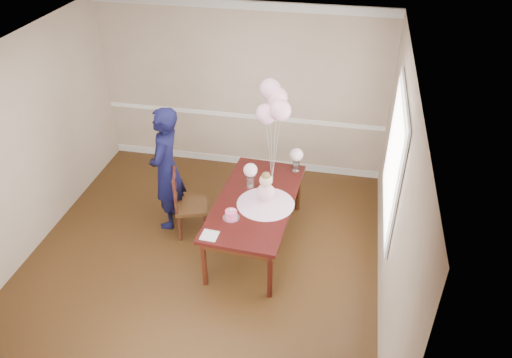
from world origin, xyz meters
The scene contains 49 objects.
floor centered at (0.00, 0.00, 0.00)m, with size 4.50×5.00×0.00m, color #311C0C.
ceiling centered at (0.00, 0.00, 2.70)m, with size 4.50×5.00×0.02m, color silver.
wall_back centered at (0.00, 2.50, 1.35)m, with size 4.50×0.02×2.70m, color tan.
wall_left centered at (-2.25, 0.00, 1.35)m, with size 0.02×5.00×2.70m, color tan.
wall_right centered at (2.25, 0.00, 1.35)m, with size 0.02×5.00×2.70m, color tan.
chair_rail_trim centered at (0.00, 2.49, 0.90)m, with size 4.50×0.02×0.07m, color white.
crown_molding centered at (0.00, 2.49, 2.63)m, with size 4.50×0.02×0.12m, color silver.
baseboard_trim centered at (0.00, 2.49, 0.06)m, with size 4.50×0.02×0.12m, color silver.
window_frame centered at (2.23, 0.50, 1.55)m, with size 0.02×1.66×1.56m, color white.
window_blinds centered at (2.21, 0.50, 1.55)m, with size 0.01×1.50×1.40m, color white.
dining_table_top centered at (0.62, 0.54, 0.70)m, with size 0.96×1.93×0.05m, color black.
table_apron centered at (0.62, 0.54, 0.63)m, with size 0.87×1.83×0.10m, color black.
table_leg_fl centered at (0.17, -0.33, 0.34)m, with size 0.07×0.07×0.67m, color black.
table_leg_fr centered at (0.98, -0.37, 0.34)m, with size 0.07×0.07×0.67m, color black.
table_leg_bl centered at (0.26, 1.44, 0.34)m, with size 0.07×0.07×0.67m, color black.
table_leg_br centered at (1.07, 1.40, 0.34)m, with size 0.07×0.07×0.67m, color black.
baby_skirt centered at (0.76, 0.48, 0.77)m, with size 0.73×0.73×0.10m, color #F1B1DA.
baby_torso centered at (0.76, 0.48, 0.90)m, with size 0.23×0.23×0.23m, color #FFA1D9.
baby_head centered at (0.76, 0.48, 1.08)m, with size 0.16×0.16×0.16m, color beige.
baby_hair centered at (0.76, 0.48, 1.14)m, with size 0.12×0.12×0.12m, color brown.
cake_platter centered at (0.40, 0.11, 0.73)m, with size 0.21×0.21×0.01m, color #B9B9BD.
birthday_cake centered at (0.40, 0.11, 0.78)m, with size 0.14×0.14×0.10m, color #FF508D.
cake_flower_a centered at (0.40, 0.11, 0.84)m, with size 0.03×0.03×0.03m, color white.
cake_flower_b centered at (0.43, 0.13, 0.84)m, with size 0.03×0.03×0.03m, color white.
rose_vase_near centered at (0.49, 0.83, 0.80)m, with size 0.10×0.10×0.15m, color white.
roses_near centered at (0.49, 0.83, 0.97)m, with size 0.18×0.18×0.18m, color #FFD5DC.
rose_vase_far centered at (1.03, 1.33, 0.80)m, with size 0.10×0.10×0.15m, color silver.
roses_far centered at (1.03, 1.33, 0.97)m, with size 0.18×0.18×0.18m, color #FFD5DC.
napkin centered at (0.24, -0.26, 0.73)m, with size 0.19×0.19×0.01m, color silver.
balloon_weight centered at (0.75, 1.06, 0.73)m, with size 0.04×0.04×0.02m, color silver.
balloon_a centered at (0.65, 1.07, 1.69)m, with size 0.27×0.27×0.27m, color #F5AECA.
balloon_b centered at (0.84, 1.01, 1.78)m, with size 0.27×0.27×0.27m, color #FFB4CF.
balloon_c centered at (0.77, 1.16, 1.88)m, with size 0.27×0.27×0.27m, color #EAA5B5.
balloon_d centered at (0.67, 1.18, 1.98)m, with size 0.27×0.27×0.27m, color #E09FC1.
balloon_ribbon_a centered at (0.70, 1.06, 1.14)m, with size 0.00×0.00×0.81m, color silver.
balloon_ribbon_b centered at (0.79, 1.03, 1.19)m, with size 0.00×0.00×0.91m, color silver.
balloon_ribbon_c centered at (0.76, 1.11, 1.23)m, with size 0.00×0.00×1.00m, color white.
balloon_ribbon_d centered at (0.71, 1.12, 1.28)m, with size 0.00×0.00×1.10m, color silver.
dining_chair_seat centered at (-0.28, 0.61, 0.43)m, with size 0.42×0.42×0.05m, color #38200F.
chair_leg_fl centered at (-0.39, 0.39, 0.21)m, with size 0.04×0.04×0.41m, color #37160F.
chair_leg_fr centered at (-0.07, 0.50, 0.21)m, with size 0.04×0.04×0.41m, color black.
chair_leg_bl centered at (-0.50, 0.72, 0.21)m, with size 0.04×0.04×0.41m, color #371F0F.
chair_leg_br centered at (-0.17, 0.83, 0.21)m, with size 0.04×0.04×0.41m, color #36190E.
chair_back_post_l centered at (-0.41, 0.39, 0.71)m, with size 0.04×0.04×0.54m, color #33120E.
chair_back_post_r centered at (-0.52, 0.72, 0.71)m, with size 0.04×0.04×0.54m, color #3C1910.
chair_slat_low centered at (-0.47, 0.55, 0.59)m, with size 0.03×0.38×0.05m, color #371D0F.
chair_slat_mid centered at (-0.47, 0.55, 0.75)m, with size 0.03×0.38×0.05m, color #3C1810.
chair_slat_top centered at (-0.47, 0.55, 0.90)m, with size 0.03×0.38×0.05m, color #39130F.
woman centered at (-0.64, 0.76, 0.89)m, with size 0.65×0.43×1.78m, color black.
Camera 1 is at (1.66, -4.51, 4.48)m, focal length 35.00 mm.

